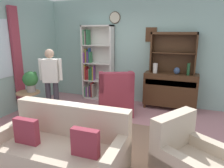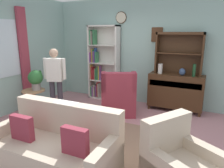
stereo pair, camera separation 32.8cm
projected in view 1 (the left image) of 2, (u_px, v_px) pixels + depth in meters
ground_plane at (104, 133)px, 4.12m from camera, size 5.40×4.60×0.02m
wall_back at (134, 51)px, 5.70m from camera, size 5.00×0.09×2.80m
area_rug at (107, 142)px, 3.77m from camera, size 2.30×1.84×0.01m
bookshelf at (95, 65)px, 6.01m from camera, size 0.90×0.30×2.10m
sideboard at (170, 89)px, 5.31m from camera, size 1.30×0.45×0.92m
sideboard_hutch at (174, 47)px, 5.15m from camera, size 1.10×0.26×1.00m
vase_tall at (155, 68)px, 5.24m from camera, size 0.11×0.11×0.24m
vase_round at (177, 71)px, 5.08m from camera, size 0.15×0.15×0.17m
bottle_wine at (188, 69)px, 4.95m from camera, size 0.07×0.07×0.29m
couch_floral at (63, 149)px, 2.96m from camera, size 1.82×0.89×0.90m
armchair_floral at (188, 163)px, 2.70m from camera, size 1.06×1.05×0.88m
wingback_chair at (115, 99)px, 4.98m from camera, size 1.05×1.06×1.05m
plant_stand at (29, 102)px, 4.78m from camera, size 0.52×0.52×0.61m
potted_plant_large at (31, 80)px, 4.68m from camera, size 0.33×0.33×0.46m
potted_plant_small at (47, 105)px, 5.21m from camera, size 0.20×0.20×0.28m
person_reading at (51, 78)px, 4.72m from camera, size 0.51×0.31×1.56m
coffee_table at (89, 122)px, 3.76m from camera, size 0.80×0.50×0.42m
book_stack at (90, 119)px, 3.63m from camera, size 0.22×0.13×0.10m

